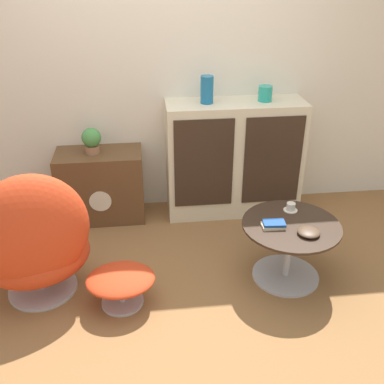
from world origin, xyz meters
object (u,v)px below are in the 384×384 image
object	(u,v)px
vase_inner_left	(265,94)
bowl	(309,232)
ottoman	(121,282)
teacup	(291,208)
egg_chair	(35,243)
coffee_table	(289,244)
vase_leftmost	(207,90)
sideboard	(234,159)
tv_console	(101,185)
book_stack	(273,224)
potted_plant	(92,140)

from	to	relation	value
vase_inner_left	bowl	bearing A→B (deg)	-88.09
ottoman	teacup	distance (m)	1.30
egg_chair	teacup	bearing A→B (deg)	6.09
vase_inner_left	teacup	size ratio (longest dim) A/B	1.25
coffee_table	vase_leftmost	size ratio (longest dim) A/B	3.09
sideboard	tv_console	distance (m)	1.18
book_stack	tv_console	bearing A→B (deg)	139.97
sideboard	tv_console	size ratio (longest dim) A/B	1.61
book_stack	vase_inner_left	bearing A→B (deg)	80.75
potted_plant	egg_chair	bearing A→B (deg)	-106.99
coffee_table	bowl	bearing A→B (deg)	-61.85
bowl	coffee_table	bearing A→B (deg)	118.15
teacup	book_stack	distance (m)	0.27
ottoman	vase_inner_left	distance (m)	1.90
sideboard	potted_plant	distance (m)	1.22
teacup	book_stack	bearing A→B (deg)	-132.72
sideboard	teacup	distance (m)	0.87
egg_chair	book_stack	world-z (taller)	egg_chair
tv_console	book_stack	bearing A→B (deg)	-40.03
sideboard	egg_chair	world-z (taller)	sideboard
coffee_table	book_stack	bearing A→B (deg)	-172.41
book_stack	ottoman	bearing A→B (deg)	-172.97
tv_console	coffee_table	distance (m)	1.70
ottoman	sideboard	bearing A→B (deg)	49.98
vase_inner_left	teacup	xyz separation A→B (m)	(0.01, -0.83, -0.60)
sideboard	potted_plant	size ratio (longest dim) A/B	5.38
vase_leftmost	bowl	xyz separation A→B (m)	(0.52, -1.15, -0.65)
ottoman	tv_console	bearing A→B (deg)	99.15
sideboard	vase_leftmost	size ratio (longest dim) A/B	5.28
potted_plant	book_stack	bearing A→B (deg)	-39.18
coffee_table	teacup	bearing A→B (deg)	74.90
sideboard	ottoman	size ratio (longest dim) A/B	2.56
egg_chair	potted_plant	bearing A→B (deg)	73.01
tv_console	sideboard	bearing A→B (deg)	-0.18
ottoman	bowl	distance (m)	1.28
egg_chair	vase_inner_left	bearing A→B (deg)	30.33
potted_plant	sideboard	bearing A→B (deg)	-0.20
coffee_table	sideboard	bearing A→B (deg)	101.45
coffee_table	vase_leftmost	bearing A→B (deg)	113.90
egg_chair	bowl	xyz separation A→B (m)	(1.79, -0.13, 0.04)
sideboard	ottoman	bearing A→B (deg)	-130.02
sideboard	coffee_table	size ratio (longest dim) A/B	1.71
vase_inner_left	egg_chair	bearing A→B (deg)	-149.67
coffee_table	book_stack	world-z (taller)	book_stack
egg_chair	vase_leftmost	size ratio (longest dim) A/B	4.34
vase_leftmost	bowl	world-z (taller)	vase_leftmost
tv_console	teacup	world-z (taller)	tv_console
egg_chair	sideboard	bearing A→B (deg)	34.01
vase_leftmost	bowl	size ratio (longest dim) A/B	1.47
ottoman	potted_plant	world-z (taller)	potted_plant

